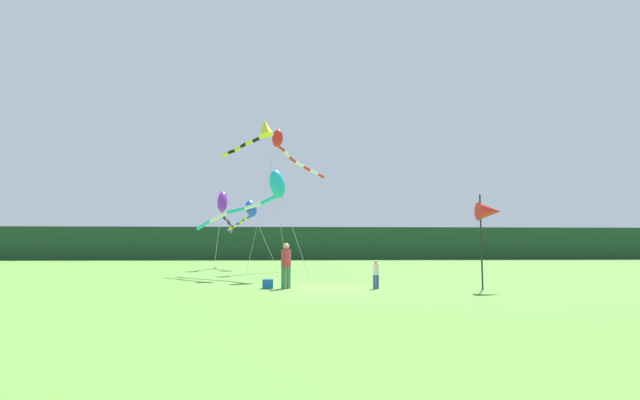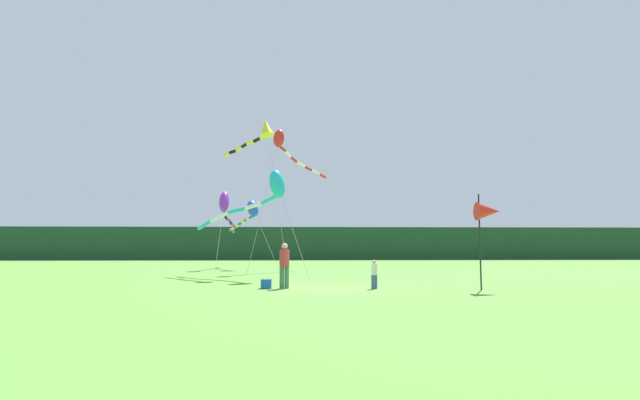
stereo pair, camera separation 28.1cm
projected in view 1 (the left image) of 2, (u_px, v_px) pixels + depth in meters
The scene contains 11 objects.
ground_plane at pixel (328, 288), 19.41m from camera, with size 120.00×120.00×0.00m, color #5B9338.
distant_treeline at pixel (303, 243), 64.34m from camera, with size 108.00×3.25×4.18m, color #1E4228.
person_adult at pixel (286, 263), 19.37m from camera, with size 0.39×0.39×1.76m.
person_child at pixel (376, 273), 19.19m from camera, with size 0.24×0.24×1.11m.
cooler_box at pixel (268, 284), 19.23m from camera, with size 0.40×0.44×0.36m, color #1959B2.
banner_flag_pole at pixel (489, 212), 18.94m from camera, with size 0.90×0.70×3.63m.
kite_yellow at pixel (261, 132), 29.09m from camera, with size 4.35×4.56×9.14m.
kite_cyan at pixel (267, 191), 25.60m from camera, with size 6.54×5.92×5.65m.
kite_red at pixel (284, 145), 34.24m from camera, with size 5.30×7.37×9.72m.
kite_purple at pixel (223, 205), 36.46m from camera, with size 0.78×10.05×5.90m.
kite_blue at pixel (249, 211), 36.62m from camera, with size 4.29×6.30×5.20m.
Camera 1 is at (-1.42, -19.61, 1.61)m, focal length 27.73 mm.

